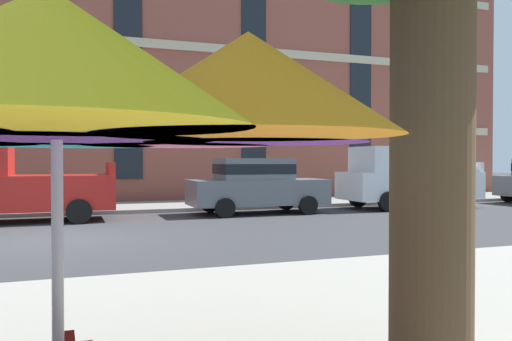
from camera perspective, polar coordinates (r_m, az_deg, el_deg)
ground_plane at (r=11.97m, az=-22.10°, el=-7.16°), size 120.00×120.00×0.00m
sidewalk_far at (r=18.71m, az=-21.30°, el=-4.03°), size 56.00×3.60×0.12m
apartment_building at (r=27.56m, az=-20.98°, el=14.21°), size 42.09×12.08×16.00m
pickup_red at (r=15.63m, az=-25.79°, el=-1.50°), size 5.10×2.12×2.20m
sedan_gray at (r=16.54m, az=0.03°, el=-1.52°), size 4.40×1.98×1.78m
pickup_white at (r=19.22m, az=16.15°, el=-0.98°), size 5.10×2.12×2.20m
patio_umbrella at (r=2.86m, az=-21.26°, el=7.72°), size 3.51×3.51×2.32m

